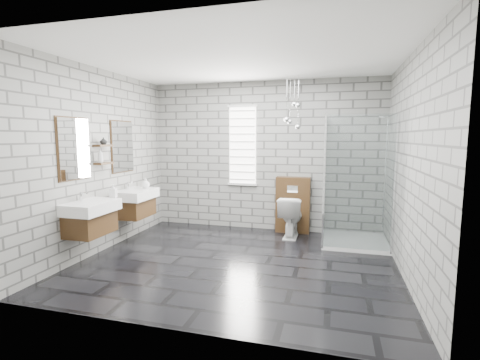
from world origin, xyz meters
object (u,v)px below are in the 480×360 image
at_px(shower_enclosure, 349,214).
at_px(vanity_left, 89,208).
at_px(vanity_right, 134,195).
at_px(cistern_panel, 293,205).
at_px(toilet, 291,216).

bearing_deg(shower_enclosure, vanity_left, -152.69).
bearing_deg(vanity_right, shower_enclosure, 11.09).
distance_m(vanity_right, shower_enclosure, 3.48).
relative_size(cistern_panel, shower_enclosure, 0.49).
height_order(vanity_left, cistern_panel, vanity_left).
bearing_deg(toilet, cistern_panel, -89.63).
bearing_deg(cistern_panel, toilet, -90.00).
height_order(vanity_right, toilet, vanity_right).
bearing_deg(cistern_panel, shower_enclosure, -28.65).
xyz_separation_m(shower_enclosure, toilet, (-0.95, 0.25, -0.15)).
bearing_deg(cistern_panel, vanity_right, -154.29).
relative_size(vanity_left, vanity_right, 1.00).
xyz_separation_m(cistern_panel, shower_enclosure, (0.95, -0.52, 0.00)).
distance_m(cistern_panel, toilet, 0.30).
xyz_separation_m(cistern_panel, toilet, (0.00, -0.26, -0.15)).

